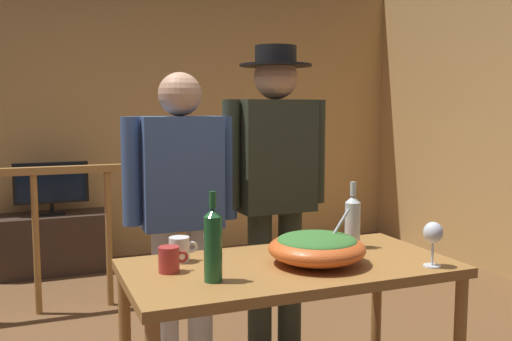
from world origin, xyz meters
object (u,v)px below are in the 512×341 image
at_px(flat_screen_tv, 51,184).
at_px(salad_bowl, 317,247).
at_px(mug_red, 169,259).
at_px(mug_white, 180,249).
at_px(wine_bottle_green, 213,244).
at_px(tv_console, 53,243).
at_px(wine_bottle_clear, 353,220).
at_px(wine_glass, 433,235).
at_px(stair_railing, 30,221).
at_px(serving_table, 290,284).
at_px(person_standing_right, 275,176).
at_px(person_standing_left, 181,202).

height_order(flat_screen_tv, salad_bowl, salad_bowl).
height_order(mug_red, mug_white, mug_white).
relative_size(wine_bottle_green, mug_red, 2.84).
bearing_deg(tv_console, wine_bottle_clear, -67.70).
height_order(tv_console, mug_white, mug_white).
height_order(tv_console, wine_glass, wine_glass).
bearing_deg(mug_white, stair_railing, 107.56).
xyz_separation_m(flat_screen_tv, serving_table, (0.80, -2.94, -0.08)).
distance_m(wine_bottle_green, person_standing_right, 1.05).
bearing_deg(flat_screen_tv, stair_railing, -99.94).
height_order(flat_screen_tv, person_standing_right, person_standing_right).
bearing_deg(salad_bowl, serving_table, 156.82).
height_order(salad_bowl, wine_bottle_clear, wine_bottle_clear).
height_order(salad_bowl, wine_bottle_green, wine_bottle_green).
xyz_separation_m(wine_bottle_clear, person_standing_left, (-0.63, 0.60, 0.03)).
xyz_separation_m(serving_table, wine_glass, (0.50, -0.25, 0.21)).
bearing_deg(wine_bottle_clear, flat_screen_tv, 112.52).
bearing_deg(salad_bowl, mug_red, 170.12).
relative_size(tv_console, serving_table, 0.68).
relative_size(wine_bottle_green, mug_white, 2.74).
bearing_deg(person_standing_left, person_standing_right, -178.65).
distance_m(stair_railing, salad_bowl, 2.28).
bearing_deg(wine_bottle_green, flat_screen_tv, 98.13).
xyz_separation_m(stair_railing, wine_bottle_green, (0.61, -2.08, 0.26)).
distance_m(tv_console, wine_glass, 3.54).
relative_size(flat_screen_tv, person_standing_right, 0.35).
relative_size(mug_white, person_standing_right, 0.07).
bearing_deg(mug_white, person_standing_left, 74.74).
xyz_separation_m(tv_console, flat_screen_tv, (0.00, -0.03, 0.51)).
bearing_deg(mug_white, mug_red, -119.20).
distance_m(wine_bottle_clear, mug_red, 0.86).
height_order(serving_table, person_standing_right, person_standing_right).
bearing_deg(mug_red, person_standing_right, 42.49).
bearing_deg(person_standing_left, flat_screen_tv, -74.97).
xyz_separation_m(salad_bowl, mug_red, (-0.58, 0.10, -0.02)).
bearing_deg(wine_bottle_green, stair_railing, 106.32).
height_order(wine_bottle_green, person_standing_right, person_standing_right).
bearing_deg(serving_table, stair_railing, 116.19).
distance_m(tv_console, flat_screen_tv, 0.51).
bearing_deg(salad_bowl, stair_railing, 117.98).
xyz_separation_m(stair_railing, flat_screen_tv, (0.17, 0.98, 0.11)).
bearing_deg(stair_railing, mug_white, -72.44).
relative_size(stair_railing, tv_console, 3.25).
relative_size(serving_table, person_standing_left, 0.84).
relative_size(flat_screen_tv, wine_bottle_clear, 1.98).
bearing_deg(mug_white, tv_console, 97.98).
height_order(wine_bottle_clear, person_standing_right, person_standing_right).
bearing_deg(wine_bottle_clear, serving_table, -160.36).
distance_m(serving_table, person_standing_left, 0.81).
bearing_deg(person_standing_left, tv_console, -75.16).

